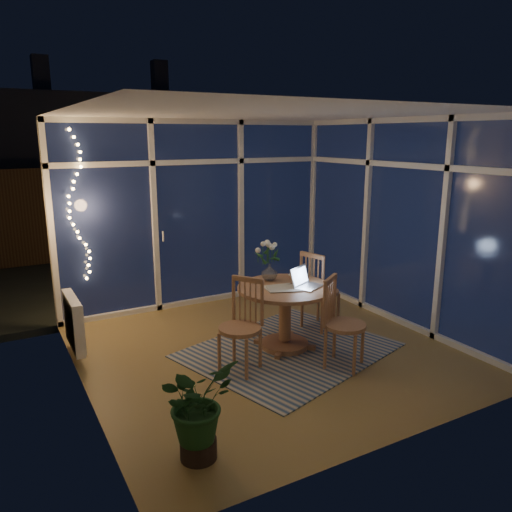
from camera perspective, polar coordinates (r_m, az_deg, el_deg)
name	(u,v)px	position (r m, az deg, el deg)	size (l,w,h in m)	color
floor	(268,350)	(5.77, 1.43, -10.74)	(4.00, 4.00, 0.00)	olive
ceiling	(270,113)	(5.27, 1.61, 16.00)	(4.00, 4.00, 0.00)	white
wall_back	(198,214)	(7.14, -6.66, 4.82)	(4.00, 0.04, 2.60)	beige
wall_front	(407,286)	(3.83, 16.84, -3.35)	(4.00, 0.04, 2.60)	beige
wall_left	(75,260)	(4.71, -19.98, -0.48)	(0.04, 4.00, 2.60)	beige
wall_right	(405,223)	(6.60, 16.71, 3.61)	(0.04, 4.00, 2.60)	beige
window_wall_back	(199,214)	(7.10, -6.54, 4.77)	(4.00, 0.10, 2.60)	white
window_wall_right	(403,223)	(6.57, 16.46, 3.58)	(0.10, 4.00, 2.60)	white
radiator	(73,322)	(5.83, -20.14, -7.12)	(0.10, 0.70, 0.58)	white
fairy_lights	(77,207)	(6.55, -19.82, 5.31)	(0.24, 0.10, 1.85)	#EDB35F
garden_patio	(166,258)	(10.34, -10.24, -0.27)	(12.00, 6.00, 0.10)	black
garden_fence	(132,210)	(10.49, -13.95, 5.09)	(11.00, 0.08, 1.80)	#3B2615
neighbour_roof	(109,143)	(13.37, -16.48, 12.29)	(7.00, 3.00, 2.20)	#2E3137
garden_shrubs	(120,258)	(8.38, -15.24, -0.20)	(0.90, 0.90, 0.90)	black
rug	(289,350)	(5.78, 3.81, -10.68)	(2.17, 1.73, 0.01)	#B7AB95
dining_table	(285,317)	(5.72, 3.32, -7.03)	(1.08, 1.08, 0.73)	#906141
chair_left	(240,327)	(5.11, -1.86, -8.06)	(0.46, 0.46, 0.99)	#906141
chair_right	(321,289)	(6.29, 7.41, -3.82)	(0.47, 0.47, 1.02)	#906141
chair_front	(345,323)	(5.29, 10.15, -7.56)	(0.45, 0.45, 0.98)	#906141
laptop	(309,277)	(5.56, 6.06, -2.40)	(0.33, 0.28, 0.24)	silver
flower_vase	(269,272)	(5.80, 1.55, -1.79)	(0.20, 0.20, 0.21)	silver
bowl	(296,276)	(5.95, 4.62, -2.30)	(0.15, 0.15, 0.04)	white
newspapers	(280,289)	(5.50, 2.73, -3.76)	(0.35, 0.27, 0.01)	silver
phone	(293,285)	(5.66, 4.22, -3.27)	(0.12, 0.06, 0.01)	black
potted_plant	(197,413)	(3.90, -6.71, -17.36)	(0.54, 0.47, 0.76)	#17421B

